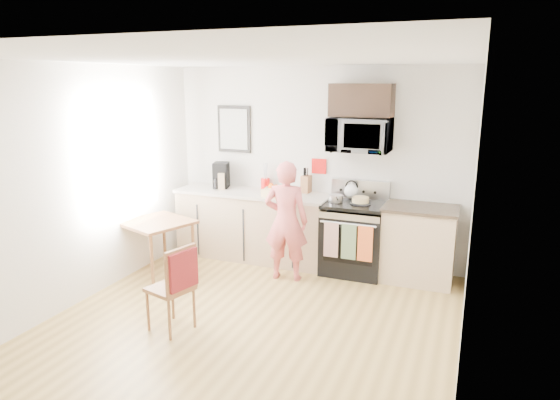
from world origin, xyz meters
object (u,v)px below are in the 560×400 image
at_px(cake, 361,201).
at_px(microwave, 360,135).
at_px(chair, 178,278).
at_px(range, 354,239).
at_px(person, 286,221).
at_px(dining_table, 157,227).

bearing_deg(cake, microwave, 117.70).
xyz_separation_m(chair, cake, (1.27, 2.16, 0.39)).
bearing_deg(chair, range, 76.91).
height_order(microwave, cake, microwave).
bearing_deg(microwave, range, -89.94).
relative_size(microwave, person, 0.51).
bearing_deg(microwave, person, -139.16).
bearing_deg(person, chair, 66.47).
distance_m(range, person, 0.95).
distance_m(person, chair, 1.75).
distance_m(microwave, cake, 0.81).
relative_size(person, dining_table, 1.78).
relative_size(person, chair, 1.68).
height_order(range, cake, range).
bearing_deg(person, cake, -156.68).
distance_m(range, dining_table, 2.49).
distance_m(microwave, chair, 2.86).
bearing_deg(dining_table, cake, 22.11).
xyz_separation_m(dining_table, cake, (2.35, 0.96, 0.34)).
relative_size(microwave, cake, 3.00).
height_order(person, dining_table, person).
distance_m(microwave, dining_table, 2.77).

